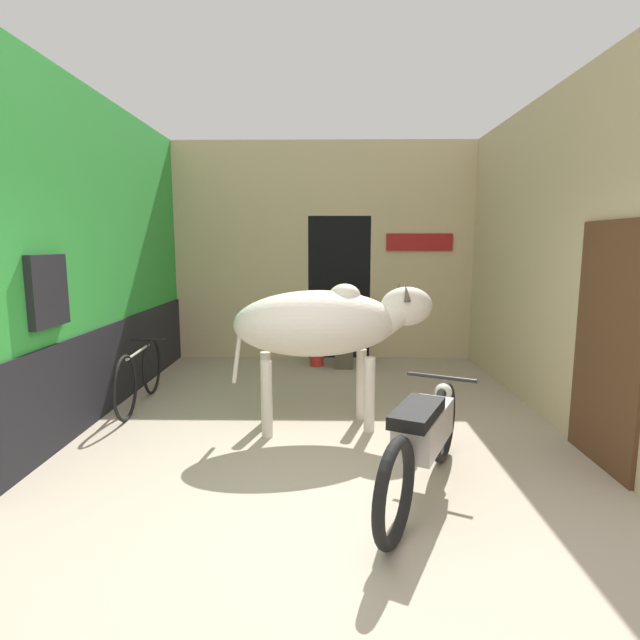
# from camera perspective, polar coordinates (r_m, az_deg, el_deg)

# --- Properties ---
(ground_plane) EXTENTS (30.00, 30.00, 0.00)m
(ground_plane) POSITION_cam_1_polar(r_m,az_deg,el_deg) (3.78, -0.18, -21.48)
(ground_plane) COLOR tan
(wall_left_shopfront) EXTENTS (0.25, 4.98, 3.54)m
(wall_left_shopfront) POSITION_cam_1_polar(r_m,az_deg,el_deg) (6.30, -23.61, 6.26)
(wall_left_shopfront) COLOR green
(wall_left_shopfront) RESTS_ON ground_plane
(wall_back_with_doorway) EXTENTS (4.90, 0.93, 3.54)m
(wall_back_with_doorway) POSITION_cam_1_polar(r_m,az_deg,el_deg) (8.50, 1.07, 6.37)
(wall_back_with_doorway) COLOR #C6B289
(wall_back_with_doorway) RESTS_ON ground_plane
(wall_right_with_door) EXTENTS (0.22, 4.98, 3.54)m
(wall_right_with_door) POSITION_cam_1_polar(r_m,az_deg,el_deg) (6.22, 24.45, 6.51)
(wall_right_with_door) COLOR #C6B289
(wall_right_with_door) RESTS_ON ground_plane
(cow) EXTENTS (2.11, 0.95, 1.51)m
(cow) POSITION_cam_1_polar(r_m,az_deg,el_deg) (5.08, 0.77, -0.44)
(cow) COLOR beige
(cow) RESTS_ON ground_plane
(motorcycle_near) EXTENTS (0.99, 1.94, 0.81)m
(motorcycle_near) POSITION_cam_1_polar(r_m,az_deg,el_deg) (3.91, 11.75, -12.98)
(motorcycle_near) COLOR black
(motorcycle_near) RESTS_ON ground_plane
(bicycle) EXTENTS (0.44, 1.72, 0.74)m
(bicycle) POSITION_cam_1_polar(r_m,az_deg,el_deg) (6.28, -19.90, -5.95)
(bicycle) COLOR black
(bicycle) RESTS_ON ground_plane
(shopkeeper_seated) EXTENTS (0.40, 0.34, 1.24)m
(shopkeeper_seated) POSITION_cam_1_polar(r_m,az_deg,el_deg) (7.72, 2.75, -0.63)
(shopkeeper_seated) COLOR brown
(shopkeeper_seated) RESTS_ON ground_plane
(plastic_stool) EXTENTS (0.30, 0.30, 0.44)m
(plastic_stool) POSITION_cam_1_polar(r_m,az_deg,el_deg) (7.85, -0.37, -3.56)
(plastic_stool) COLOR red
(plastic_stool) RESTS_ON ground_plane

